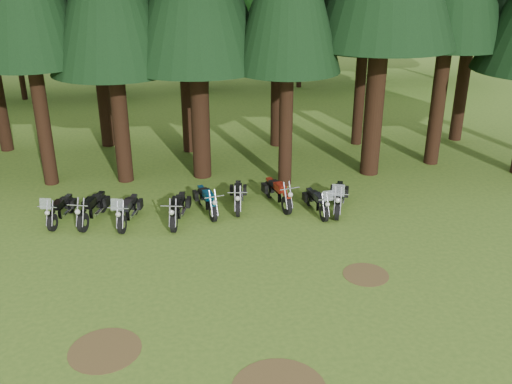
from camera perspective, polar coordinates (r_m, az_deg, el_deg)
ground at (r=16.55m, az=-3.68°, el=-10.30°), size 120.00×120.00×0.00m
decid_2 at (r=39.94m, az=-22.80°, el=15.43°), size 6.72×6.53×8.40m
decid_3 at (r=39.38m, az=-14.22°, el=15.73°), size 6.12×5.95×7.65m
decid_4 at (r=40.48m, az=-4.80°, el=16.30°), size 5.93×5.76×7.41m
decid_6 at (r=43.93m, az=13.50°, el=17.40°), size 7.06×6.86×8.82m
dirt_patch_0 at (r=15.04m, az=-14.87°, el=-15.03°), size 1.80×1.80×0.01m
dirt_patch_1 at (r=17.80m, az=10.92°, el=-8.10°), size 1.40×1.40×0.01m
motorcycle_0 at (r=21.69m, az=-18.95°, el=-1.73°), size 0.79×2.14×1.35m
motorcycle_1 at (r=21.35m, az=-16.04°, el=-1.67°), size 0.82×2.27×0.95m
motorcycle_2 at (r=20.87m, az=-12.67°, el=-1.91°), size 0.78×2.26×1.42m
motorcycle_3 at (r=20.69m, az=-7.80°, el=-1.77°), size 0.61×2.26×0.93m
motorcycle_4 at (r=21.29m, az=-4.94°, el=-0.93°), size 0.62×2.20×0.91m
motorcycle_5 at (r=21.64m, az=-1.81°, el=-0.46°), size 0.42×2.19×0.89m
motorcycle_6 at (r=21.81m, az=2.20°, el=-0.17°), size 0.67×2.33×0.96m
motorcycle_7 at (r=21.28m, az=6.11°, el=-1.07°), size 0.56×2.08×1.30m
motorcycle_8 at (r=21.59m, az=8.26°, el=-0.62°), size 1.04×2.35×1.51m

